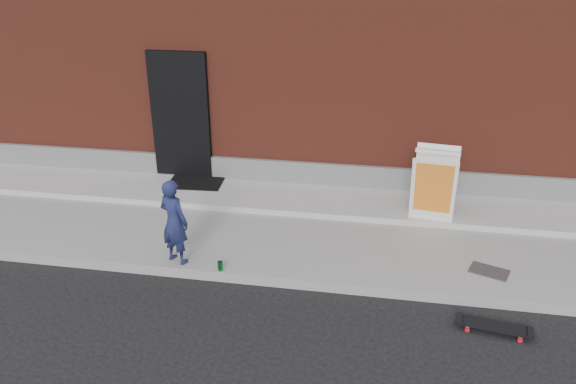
% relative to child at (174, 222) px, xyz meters
% --- Properties ---
extents(ground, '(80.00, 80.00, 0.00)m').
position_rel_child_xyz_m(ground, '(1.76, -0.20, -0.76)').
color(ground, black).
rests_on(ground, ground).
extents(sidewalk, '(20.00, 3.00, 0.15)m').
position_rel_child_xyz_m(sidewalk, '(1.76, 1.30, -0.68)').
color(sidewalk, gray).
rests_on(sidewalk, ground).
extents(apron, '(20.00, 1.20, 0.10)m').
position_rel_child_xyz_m(apron, '(1.76, 2.20, -0.56)').
color(apron, gray).
rests_on(apron, sidewalk).
extents(building, '(20.00, 8.10, 5.00)m').
position_rel_child_xyz_m(building, '(1.76, 6.79, 1.74)').
color(building, maroon).
rests_on(building, ground).
extents(child, '(0.52, 0.44, 1.22)m').
position_rel_child_xyz_m(child, '(0.00, 0.00, 0.00)').
color(child, '#191E47').
rests_on(child, sidewalk).
extents(skateboard, '(0.87, 0.35, 0.10)m').
position_rel_child_xyz_m(skateboard, '(4.15, -0.68, -0.68)').
color(skateboard, red).
rests_on(skateboard, ground).
extents(pizza_sign, '(0.76, 0.87, 1.11)m').
position_rel_child_xyz_m(pizza_sign, '(3.54, 1.77, 0.04)').
color(pizza_sign, white).
rests_on(pizza_sign, apron).
extents(soda_can, '(0.09, 0.09, 0.13)m').
position_rel_child_xyz_m(soda_can, '(0.66, -0.14, -0.54)').
color(soda_can, '#187C38').
rests_on(soda_can, sidewalk).
extents(doormat, '(0.99, 0.82, 0.03)m').
position_rel_child_xyz_m(doormat, '(-0.54, 2.50, -0.50)').
color(doormat, black).
rests_on(doormat, apron).
extents(utility_plate, '(0.58, 0.48, 0.01)m').
position_rel_child_xyz_m(utility_plate, '(4.24, 0.43, -0.60)').
color(utility_plate, '#57585D').
rests_on(utility_plate, sidewalk).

